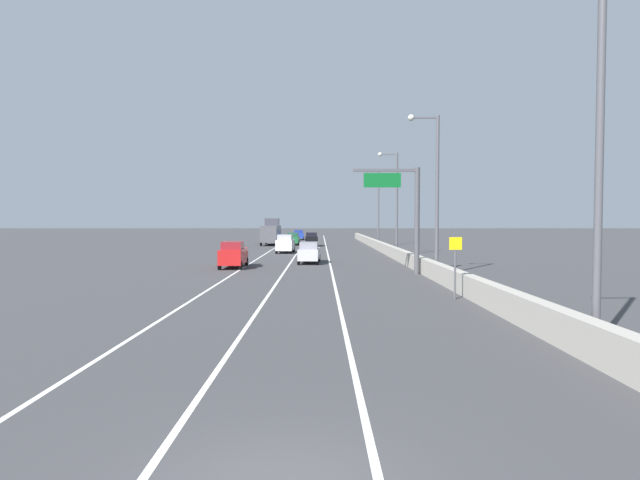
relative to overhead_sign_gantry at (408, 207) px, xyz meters
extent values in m
plane|color=#38383A|center=(-6.72, 34.29, -4.73)|extent=(320.00, 320.00, 0.00)
cube|color=silver|center=(-12.22, 25.29, -4.73)|extent=(0.16, 130.00, 0.00)
cube|color=silver|center=(-8.72, 25.29, -4.73)|extent=(0.16, 130.00, 0.00)
cube|color=silver|center=(-5.22, 25.29, -4.73)|extent=(0.16, 130.00, 0.00)
cube|color=#9E998E|center=(1.34, 10.29, -4.18)|extent=(0.60, 120.00, 1.10)
cylinder|color=#47474C|center=(0.74, 0.02, -0.98)|extent=(0.36, 0.36, 7.50)
cube|color=#47474C|center=(-1.51, 0.02, 2.57)|extent=(4.50, 0.20, 0.20)
cube|color=#0C5923|center=(-1.73, -0.10, 1.87)|extent=(2.60, 0.10, 1.00)
cylinder|color=#4C4C51|center=(0.44, -11.68, -3.53)|extent=(0.10, 0.10, 2.40)
cube|color=yellow|center=(0.44, -11.72, -2.03)|extent=(0.60, 0.04, 0.60)
cylinder|color=#4C4C51|center=(2.25, -21.25, 0.70)|extent=(0.24, 0.24, 10.86)
cylinder|color=#4C4C51|center=(1.85, -1.29, 0.70)|extent=(0.24, 0.24, 10.86)
cube|color=#4C4C51|center=(0.95, -1.29, 5.98)|extent=(1.80, 0.12, 0.12)
sphere|color=beige|center=(0.05, -1.29, 5.98)|extent=(0.44, 0.44, 0.44)
cylinder|color=#4C4C51|center=(2.03, 18.67, 0.70)|extent=(0.24, 0.24, 10.86)
cube|color=#4C4C51|center=(1.13, 18.67, 5.98)|extent=(1.80, 0.12, 0.12)
sphere|color=beige|center=(0.23, 18.67, 5.98)|extent=(0.44, 0.44, 0.44)
cylinder|color=#4C4C51|center=(2.30, 38.64, 0.70)|extent=(0.24, 0.24, 10.86)
cube|color=#4C4C51|center=(1.40, 38.64, 5.98)|extent=(1.80, 0.12, 0.12)
sphere|color=beige|center=(0.50, 38.64, 5.98)|extent=(0.44, 0.44, 0.44)
cube|color=white|center=(-10.09, 23.77, -3.80)|extent=(1.97, 4.49, 1.17)
cube|color=#96969E|center=(-10.11, 23.33, -2.91)|extent=(1.68, 2.05, 0.60)
cylinder|color=black|center=(-10.88, 25.57, -4.39)|extent=(0.24, 0.69, 0.68)
cylinder|color=black|center=(-9.20, 25.52, -4.39)|extent=(0.24, 0.69, 0.68)
cylinder|color=black|center=(-10.98, 22.03, -4.39)|extent=(0.24, 0.69, 0.68)
cylinder|color=black|center=(-9.31, 21.98, -4.39)|extent=(0.24, 0.69, 0.68)
cube|color=#1E389E|center=(-10.13, 62.72, -3.91)|extent=(1.94, 4.37, 0.94)
cube|color=navy|center=(-10.12, 62.28, -3.14)|extent=(1.67, 1.98, 0.60)
cylinder|color=black|center=(-11.01, 64.42, -4.39)|extent=(0.23, 0.68, 0.68)
cylinder|color=black|center=(-9.31, 64.45, -4.39)|extent=(0.23, 0.68, 0.68)
cylinder|color=black|center=(-10.95, 60.99, -4.39)|extent=(0.23, 0.68, 0.68)
cylinder|color=black|center=(-9.25, 61.01, -4.39)|extent=(0.23, 0.68, 0.68)
cube|color=#196033|center=(-10.13, 42.65, -3.93)|extent=(1.82, 4.50, 0.92)
cube|color=#1C4633|center=(-10.14, 42.20, -3.17)|extent=(1.56, 2.04, 0.60)
cylinder|color=black|center=(-10.86, 44.45, -4.39)|extent=(0.24, 0.69, 0.68)
cylinder|color=black|center=(-9.31, 44.41, -4.39)|extent=(0.24, 0.69, 0.68)
cylinder|color=black|center=(-10.95, 40.89, -4.39)|extent=(0.24, 0.69, 0.68)
cylinder|color=black|center=(-9.39, 40.85, -4.39)|extent=(0.24, 0.69, 0.68)
cube|color=#B7B7BC|center=(-7.04, 9.45, -3.92)|extent=(1.91, 4.85, 0.94)
cube|color=gray|center=(-7.05, 8.97, -3.15)|extent=(1.60, 2.21, 0.60)
cylinder|color=black|center=(-7.74, 11.42, -4.39)|extent=(0.25, 0.69, 0.68)
cylinder|color=black|center=(-6.18, 11.36, -4.39)|extent=(0.25, 0.69, 0.68)
cylinder|color=black|center=(-7.90, 7.54, -4.39)|extent=(0.25, 0.69, 0.68)
cylinder|color=black|center=(-6.33, 7.48, -4.39)|extent=(0.25, 0.69, 0.68)
cube|color=red|center=(-13.01, 5.03, -3.80)|extent=(1.84, 4.66, 1.17)
cube|color=maroon|center=(-13.00, 4.57, -2.92)|extent=(1.59, 2.11, 0.60)
cylinder|color=black|center=(-13.84, 6.89, -4.39)|extent=(0.23, 0.68, 0.68)
cylinder|color=black|center=(-12.24, 6.91, -4.39)|extent=(0.23, 0.68, 0.68)
cylinder|color=black|center=(-13.79, 3.16, -4.39)|extent=(0.23, 0.68, 0.68)
cylinder|color=black|center=(-12.18, 3.18, -4.39)|extent=(0.23, 0.68, 0.68)
cube|color=black|center=(-7.34, 39.30, -3.86)|extent=(1.92, 4.29, 1.05)
cube|color=black|center=(-7.32, 38.87, -3.03)|extent=(1.63, 1.96, 0.60)
cylinder|color=black|center=(-8.20, 40.93, -4.39)|extent=(0.24, 0.69, 0.68)
cylinder|color=black|center=(-6.59, 40.99, -4.39)|extent=(0.24, 0.69, 0.68)
cylinder|color=black|center=(-8.09, 37.60, -4.39)|extent=(0.24, 0.69, 0.68)
cylinder|color=black|center=(-6.47, 37.66, -4.39)|extent=(0.24, 0.69, 0.68)
cube|color=#4C4C51|center=(-13.50, 42.47, -3.02)|extent=(2.49, 7.87, 2.42)
cube|color=#3A3A45|center=(-13.48, 44.20, -1.25)|extent=(2.13, 1.75, 1.10)
cylinder|color=black|center=(-14.58, 45.71, -4.23)|extent=(0.23, 1.00, 1.00)
cylinder|color=black|center=(-12.34, 45.68, -4.23)|extent=(0.23, 1.00, 1.00)
cylinder|color=black|center=(-14.66, 39.27, -4.23)|extent=(0.23, 1.00, 1.00)
cylinder|color=black|center=(-12.42, 39.24, -4.23)|extent=(0.23, 1.00, 1.00)
camera|label=1|loc=(-6.09, -37.02, -0.87)|focal=29.58mm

